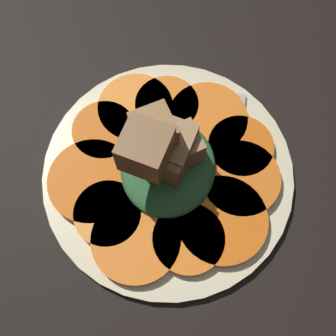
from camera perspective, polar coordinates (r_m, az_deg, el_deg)
table_slab at (r=49.36cm, az=0.00°, el=-1.25°), size 120.00×120.00×2.00cm
plate at (r=47.92cm, az=0.00°, el=-0.66°), size 28.36×28.36×1.05cm
carrot_slice_0 at (r=44.96cm, az=-4.34°, el=-9.63°), size 9.49×9.49×0.97cm
carrot_slice_1 at (r=44.90cm, az=2.80°, el=-9.57°), size 7.64×7.64×0.97cm
carrot_slice_2 at (r=45.63cm, az=7.30°, el=-7.02°), size 9.82×9.82×0.97cm
carrot_slice_3 at (r=47.34cm, az=9.79°, el=-1.12°), size 8.86×8.86×0.97cm
carrot_slice_4 at (r=48.66cm, az=9.79°, el=2.87°), size 7.48×7.48×0.97cm
carrot_slice_5 at (r=49.68cm, az=5.38°, el=6.66°), size 9.30×9.30×0.97cm
carrot_slice_6 at (r=50.31cm, az=-0.16°, el=8.51°), size 7.51×7.51×0.97cm
carrot_slice_7 at (r=50.27cm, az=-4.41°, el=8.11°), size 8.86×8.86×0.97cm
carrot_slice_8 at (r=49.34cm, az=-8.65°, el=5.02°), size 7.31×7.31×0.97cm
carrot_slice_9 at (r=47.23cm, az=-10.24°, el=-1.76°), size 9.76×9.76×0.97cm
carrot_slice_10 at (r=45.89cm, az=-8.17°, el=-6.15°), size 7.29×7.29×0.97cm
center_pile at (r=43.71cm, az=-0.51°, el=1.74°), size 11.57×10.41×11.29cm
fork at (r=47.84cm, az=9.04°, el=-0.15°), size 18.40×2.34×0.40cm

